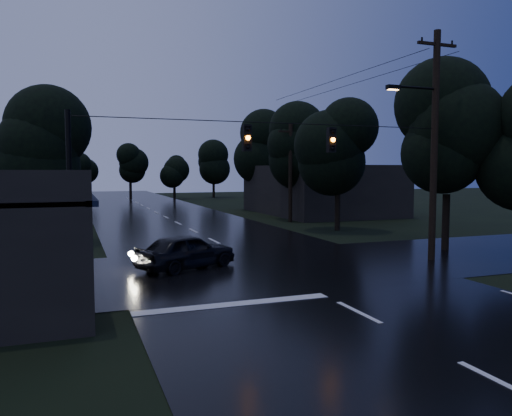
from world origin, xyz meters
TOP-DOWN VIEW (x-y plane):
  - ground at (0.00, 0.00)m, footprint 160.00×160.00m
  - main_road at (0.00, 30.00)m, footprint 12.00×120.00m
  - cross_street at (0.00, 12.00)m, footprint 60.00×9.00m
  - building_far_right at (14.00, 34.00)m, footprint 10.00×14.00m
  - utility_pole_main at (7.41, 11.00)m, footprint 3.50×0.30m
  - utility_pole_far at (8.30, 28.00)m, footprint 2.00×0.30m
  - anchor_pole_left at (-7.50, 11.00)m, footprint 0.18×0.18m
  - span_signals at (0.56, 10.99)m, footprint 15.00×0.37m
  - tree_corner_near at (10.00, 13.00)m, footprint 4.48×4.48m
  - tree_left_a at (-9.00, 22.00)m, footprint 3.92×3.92m
  - tree_left_b at (-9.60, 30.00)m, footprint 4.20×4.20m
  - tree_left_c at (-10.20, 40.00)m, footprint 4.48×4.48m
  - tree_right_a at (9.00, 22.00)m, footprint 4.20×4.20m
  - tree_right_b at (9.60, 30.00)m, footprint 4.48×4.48m
  - tree_right_c at (10.20, 40.00)m, footprint 4.76×4.76m
  - car at (-3.14, 12.87)m, footprint 4.55×3.32m

SIDE VIEW (x-z plane):
  - ground at x=0.00m, z-range 0.00..0.00m
  - main_road at x=0.00m, z-range -0.01..0.01m
  - cross_street at x=0.00m, z-range -0.01..0.01m
  - car at x=-3.14m, z-range 0.00..1.44m
  - building_far_right at x=14.00m, z-range 0.00..4.40m
  - anchor_pole_left at x=-7.50m, z-range 0.00..6.00m
  - utility_pole_far at x=8.30m, z-range 0.13..7.63m
  - tree_left_a at x=-9.00m, z-range 1.11..9.37m
  - span_signals at x=0.56m, z-range 4.69..5.80m
  - utility_pole_main at x=7.41m, z-range 0.26..10.26m
  - tree_left_b at x=-9.60m, z-range 1.19..10.04m
  - tree_right_a at x=9.00m, z-range 1.19..10.04m
  - tree_corner_near at x=10.00m, z-range 1.27..10.71m
  - tree_left_c at x=-10.20m, z-range 1.27..10.71m
  - tree_right_b at x=9.60m, z-range 1.27..10.71m
  - tree_right_c at x=10.20m, z-range 1.35..11.38m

